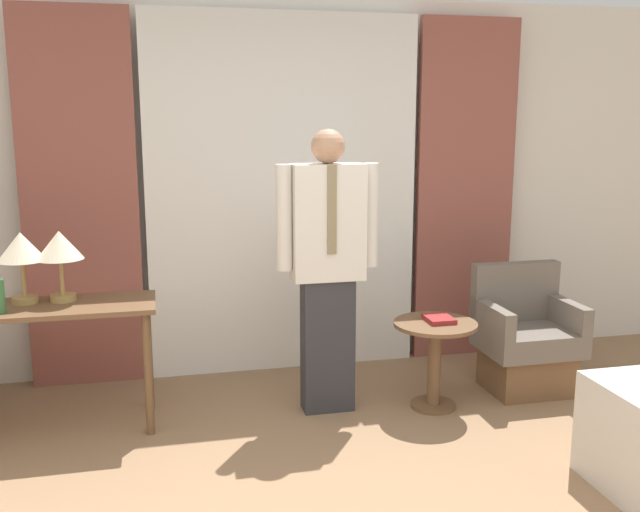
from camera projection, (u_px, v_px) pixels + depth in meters
wall_back at (281, 187)px, 5.26m from camera, size 10.00×0.06×2.70m
curtain_sheer_center at (284, 197)px, 5.15m from camera, size 1.96×0.06×2.58m
curtain_drape_left at (80, 202)px, 4.84m from camera, size 0.77×0.06×2.58m
curtain_drape_right at (465, 192)px, 5.46m from camera, size 0.77×0.06×2.58m
desk at (44, 326)px, 4.17m from camera, size 1.29×0.49×0.78m
table_lamp_left at (21, 250)px, 4.15m from camera, size 0.27×0.27×0.42m
table_lamp_right at (60, 249)px, 4.20m from camera, size 0.27×0.27×0.42m
person at (328, 261)px, 4.43m from camera, size 0.65×0.22×1.79m
armchair at (526, 342)px, 4.90m from camera, size 0.63×0.53×0.86m
side_table at (435, 350)px, 4.57m from camera, size 0.53×0.53×0.57m
book at (439, 319)px, 4.56m from camera, size 0.17×0.20×0.03m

